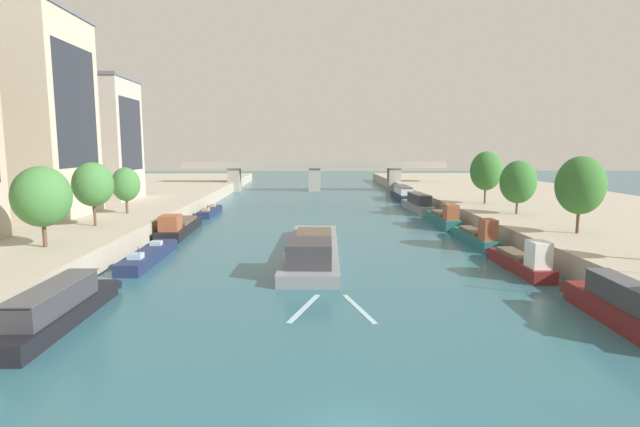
% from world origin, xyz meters
% --- Properties ---
extents(quay_left, '(36.00, 170.00, 2.23)m').
position_xyz_m(quay_left, '(-37.15, 55.00, 1.11)').
color(quay_left, '#B2A893').
rests_on(quay_left, ground).
extents(quay_right, '(36.00, 170.00, 2.23)m').
position_xyz_m(quay_right, '(37.15, 55.00, 1.11)').
color(quay_right, '#B2A893').
rests_on(quay_right, ground).
extents(barge_midriver, '(5.95, 25.10, 2.99)m').
position_xyz_m(barge_midriver, '(-1.27, 30.08, 0.88)').
color(barge_midriver, gray).
rests_on(barge_midriver, ground).
extents(wake_behind_barge, '(5.60, 6.01, 0.03)m').
position_xyz_m(wake_behind_barge, '(-0.14, 14.99, 0.01)').
color(wake_behind_barge, '#A0CCD6').
rests_on(wake_behind_barge, ground).
extents(moored_boat_left_far, '(2.35, 13.14, 2.61)m').
position_xyz_m(moored_boat_left_far, '(-16.64, 12.34, 1.09)').
color(moored_boat_left_far, black).
rests_on(moored_boat_left_far, ground).
extents(moored_boat_left_lone, '(2.24, 12.76, 2.14)m').
position_xyz_m(moored_boat_left_lone, '(-16.58, 29.03, 0.55)').
color(moored_boat_left_lone, '#1E284C').
rests_on(moored_boat_left_lone, ground).
extents(moored_boat_left_gap_after, '(3.21, 14.80, 2.88)m').
position_xyz_m(moored_boat_left_gap_after, '(-17.49, 43.71, 0.88)').
color(moored_boat_left_gap_after, black).
rests_on(moored_boat_left_gap_after, ground).
extents(moored_boat_left_end, '(2.01, 11.29, 2.11)m').
position_xyz_m(moored_boat_left_end, '(-17.03, 60.80, 0.54)').
color(moored_boat_left_end, '#1E284C').
rests_on(moored_boat_left_end, ground).
extents(moored_boat_right_second, '(2.18, 11.13, 2.83)m').
position_xyz_m(moored_boat_right_second, '(17.05, 11.47, 1.18)').
color(moored_boat_right_second, maroon).
rests_on(moored_boat_right_second, ground).
extents(moored_boat_right_gap_after, '(2.10, 10.47, 3.20)m').
position_xyz_m(moored_boat_right_gap_after, '(16.67, 24.26, 0.92)').
color(moored_boat_right_gap_after, maroon).
rests_on(moored_boat_right_gap_after, ground).
extents(moored_boat_right_upstream, '(2.02, 11.17, 3.27)m').
position_xyz_m(moored_boat_right_upstream, '(16.79, 35.94, 0.95)').
color(moored_boat_right_upstream, '#23666B').
rests_on(moored_boat_right_upstream, ground).
extents(moored_boat_right_lone, '(2.29, 11.92, 3.28)m').
position_xyz_m(moored_boat_right_lone, '(16.79, 49.16, 1.00)').
color(moored_boat_right_lone, '#23666B').
rests_on(moored_boat_right_lone, ground).
extents(moored_boat_right_downstream, '(2.89, 13.77, 2.96)m').
position_xyz_m(moored_boat_right_downstream, '(16.65, 64.23, 1.23)').
color(moored_boat_right_downstream, gray).
rests_on(moored_boat_right_downstream, ground).
extents(moored_boat_right_far, '(3.14, 15.32, 2.81)m').
position_xyz_m(moored_boat_right_far, '(17.45, 81.88, 1.18)').
color(moored_boat_right_far, '#1E284C').
rests_on(moored_boat_right_far, ground).
extents(tree_left_second, '(4.70, 4.70, 6.82)m').
position_xyz_m(tree_left_second, '(-23.91, 24.97, 6.50)').
color(tree_left_second, brown).
rests_on(tree_left_second, quay_left).
extents(tree_left_past_mid, '(4.18, 4.18, 6.80)m').
position_xyz_m(tree_left_past_mid, '(-24.44, 36.20, 6.67)').
color(tree_left_past_mid, brown).
rests_on(tree_left_past_mid, quay_left).
extents(tree_left_nearest, '(3.49, 3.49, 5.82)m').
position_xyz_m(tree_left_nearest, '(-24.62, 46.13, 5.90)').
color(tree_left_nearest, brown).
rests_on(tree_left_nearest, quay_left).
extents(tree_right_distant, '(4.58, 4.58, 7.53)m').
position_xyz_m(tree_right_distant, '(24.70, 30.32, 6.93)').
color(tree_right_distant, brown).
rests_on(tree_right_distant, quay_right).
extents(tree_right_second, '(4.44, 4.44, 6.69)m').
position_xyz_m(tree_right_second, '(24.71, 44.48, 6.24)').
color(tree_right_second, brown).
rests_on(tree_right_second, quay_right).
extents(tree_right_nearest, '(4.58, 4.58, 7.72)m').
position_xyz_m(tree_right_nearest, '(24.69, 55.70, 7.07)').
color(tree_right_nearest, brown).
rests_on(tree_right_nearest, quay_right).
extents(building_left_middle, '(12.56, 13.35, 24.32)m').
position_xyz_m(building_left_middle, '(-35.27, 44.08, 14.40)').
color(building_left_middle, beige).
rests_on(building_left_middle, quay_left).
extents(building_left_far_end, '(11.63, 11.85, 19.27)m').
position_xyz_m(building_left_far_end, '(-35.27, 63.38, 11.88)').
color(building_left_far_end, '#BCB2A8').
rests_on(building_left_far_end, quay_left).
extents(bridge_far, '(62.31, 4.40, 7.04)m').
position_xyz_m(bridge_far, '(0.00, 101.80, 4.50)').
color(bridge_far, '#9E998E').
rests_on(bridge_far, ground).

